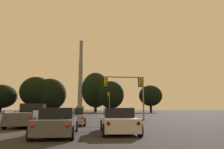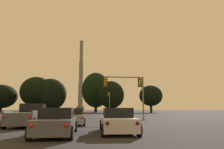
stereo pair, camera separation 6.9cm
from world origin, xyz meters
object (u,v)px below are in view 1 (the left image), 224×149
object	(u,v)px
sedan_center_lane_second	(58,122)
traffic_light_far_right	(109,100)
traffic_light_overhead_right	(130,87)
pickup_truck_left_lane_front	(29,116)
smokestack	(80,83)
sedan_right_lane_second	(118,121)
sedan_center_lane_front	(74,117)

from	to	relation	value
sedan_center_lane_second	traffic_light_far_right	size ratio (longest dim) A/B	0.77
sedan_center_lane_second	traffic_light_overhead_right	world-z (taller)	traffic_light_overhead_right
pickup_truck_left_lane_front	smokestack	world-z (taller)	smokestack
sedan_center_lane_second	smokestack	xyz separation A→B (m)	(-3.02, 165.47, 21.86)
pickup_truck_left_lane_front	traffic_light_far_right	world-z (taller)	traffic_light_far_right
pickup_truck_left_lane_front	sedan_right_lane_second	distance (m)	8.51
sedan_right_lane_second	traffic_light_far_right	world-z (taller)	traffic_light_far_right
traffic_light_overhead_right	traffic_light_far_right	world-z (taller)	traffic_light_far_right
sedan_right_lane_second	traffic_light_far_right	size ratio (longest dim) A/B	0.78
pickup_truck_left_lane_front	traffic_light_overhead_right	distance (m)	13.14
sedan_center_lane_front	traffic_light_overhead_right	xyz separation A→B (m)	(6.41, 6.70, 3.44)
sedan_center_lane_front	smokestack	world-z (taller)	smokestack
traffic_light_far_right	traffic_light_overhead_right	bearing A→B (deg)	-91.78
pickup_truck_left_lane_front	sedan_right_lane_second	bearing A→B (deg)	-41.29
pickup_truck_left_lane_front	sedan_center_lane_front	bearing A→B (deg)	20.57
pickup_truck_left_lane_front	smokestack	distance (m)	160.47
sedan_center_lane_second	smokestack	size ratio (longest dim) A/B	0.08
traffic_light_overhead_right	smokestack	bearing A→B (deg)	93.73
sedan_right_lane_second	traffic_light_overhead_right	world-z (taller)	traffic_light_overhead_right
smokestack	sedan_right_lane_second	bearing A→B (deg)	-87.78
sedan_center_lane_front	sedan_right_lane_second	bearing A→B (deg)	-69.24
traffic_light_overhead_right	traffic_light_far_right	size ratio (longest dim) A/B	0.88
pickup_truck_left_lane_front	traffic_light_overhead_right	size ratio (longest dim) A/B	1.02
sedan_right_lane_second	traffic_light_far_right	bearing A→B (deg)	86.94
sedan_center_lane_front	traffic_light_overhead_right	size ratio (longest dim) A/B	0.89
sedan_center_lane_front	traffic_light_overhead_right	world-z (taller)	traffic_light_overhead_right
pickup_truck_left_lane_front	sedan_right_lane_second	size ratio (longest dim) A/B	1.16
sedan_center_lane_front	smokestack	distance (m)	159.23
sedan_center_lane_front	pickup_truck_left_lane_front	distance (m)	3.71
traffic_light_overhead_right	traffic_light_far_right	distance (m)	34.44
sedan_right_lane_second	traffic_light_overhead_right	xyz separation A→B (m)	(3.47, 13.62, 3.44)
pickup_truck_left_lane_front	traffic_light_overhead_right	xyz separation A→B (m)	(9.87, 8.01, 3.31)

